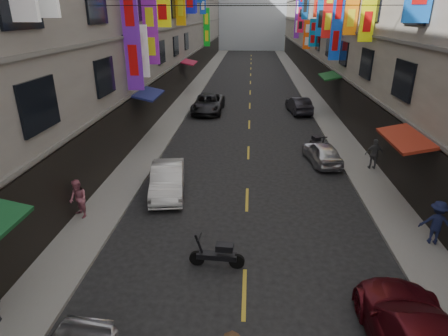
# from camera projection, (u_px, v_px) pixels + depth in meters

# --- Properties ---
(sidewalk_left) EXTENTS (2.00, 90.00, 0.12)m
(sidewalk_left) POSITION_uv_depth(u_px,v_px,m) (193.00, 91.00, 38.99)
(sidewalk_left) COLOR slate
(sidewalk_left) RESTS_ON ground
(sidewalk_right) EXTENTS (2.00, 90.00, 0.12)m
(sidewalk_right) POSITION_uv_depth(u_px,v_px,m) (309.00, 93.00, 38.22)
(sidewalk_right) COLOR slate
(sidewalk_right) RESTS_ON ground
(street_awnings) EXTENTS (13.99, 35.20, 0.41)m
(street_awnings) POSITION_uv_depth(u_px,v_px,m) (229.00, 95.00, 22.82)
(street_awnings) COLOR #154E25
(street_awnings) RESTS_ON ground
(lane_markings) EXTENTS (0.12, 80.20, 0.01)m
(lane_markings) POSITION_uv_depth(u_px,v_px,m) (250.00, 99.00, 35.86)
(lane_markings) COLOR gold
(lane_markings) RESTS_ON ground
(scooter_crossing) EXTENTS (1.80, 0.50, 1.14)m
(scooter_crossing) POSITION_uv_depth(u_px,v_px,m) (218.00, 255.00, 12.01)
(scooter_crossing) COLOR black
(scooter_crossing) RESTS_ON ground
(scooter_far_right) EXTENTS (0.77, 1.74, 1.14)m
(scooter_far_right) POSITION_uv_depth(u_px,v_px,m) (317.00, 144.00, 22.07)
(scooter_far_right) COLOR black
(scooter_far_right) RESTS_ON ground
(car_left_mid) EXTENTS (2.01, 4.19, 1.33)m
(car_left_mid) POSITION_uv_depth(u_px,v_px,m) (167.00, 180.00, 16.87)
(car_left_mid) COLOR silver
(car_left_mid) RESTS_ON ground
(car_left_far) EXTENTS (2.47, 5.17, 1.42)m
(car_left_far) POSITION_uv_depth(u_px,v_px,m) (208.00, 104.00, 30.73)
(car_left_far) COLOR black
(car_left_far) RESTS_ON ground
(car_right_mid) EXTENTS (1.96, 3.71, 1.20)m
(car_right_mid) POSITION_uv_depth(u_px,v_px,m) (322.00, 152.00, 20.34)
(car_right_mid) COLOR silver
(car_right_mid) RESTS_ON ground
(car_right_far) EXTENTS (1.93, 4.13, 1.31)m
(car_right_far) POSITION_uv_depth(u_px,v_px,m) (299.00, 105.00, 30.55)
(car_right_far) COLOR #24232A
(car_right_far) RESTS_ON ground
(pedestrian_lfar) EXTENTS (0.93, 0.89, 1.58)m
(pedestrian_lfar) POSITION_uv_depth(u_px,v_px,m) (78.00, 199.00, 14.60)
(pedestrian_lfar) COLOR #BE6578
(pedestrian_lfar) RESTS_ON sidewalk_left
(pedestrian_rnear) EXTENTS (1.15, 0.78, 1.62)m
(pedestrian_rnear) POSITION_uv_depth(u_px,v_px,m) (436.00, 222.00, 12.92)
(pedestrian_rnear) COLOR #151A3B
(pedestrian_rnear) RESTS_ON sidewalk_right
(pedestrian_rfar) EXTENTS (0.94, 0.54, 1.60)m
(pedestrian_rfar) POSITION_uv_depth(u_px,v_px,m) (374.00, 154.00, 19.19)
(pedestrian_rfar) COLOR #4E4E50
(pedestrian_rfar) RESTS_ON sidewalk_right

